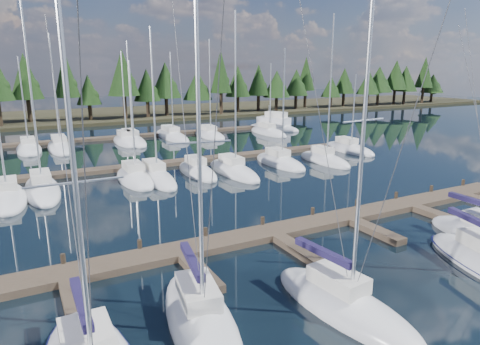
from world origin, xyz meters
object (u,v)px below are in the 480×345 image
main_dock (276,236)px  motor_yacht_right (274,126)px  front_sailboat_2 (201,319)px  front_sailboat_3 (343,305)px

main_dock → motor_yacht_right: bearing=57.9°
main_dock → front_sailboat_2: bearing=-140.8°
front_sailboat_3 → motor_yacht_right: (26.79, 48.04, 0.22)m
main_dock → front_sailboat_3: size_ratio=2.92×
front_sailboat_3 → motor_yacht_right: size_ratio=1.48×
front_sailboat_3 → motor_yacht_right: front_sailboat_3 is taller
front_sailboat_2 → motor_yacht_right: bearing=54.7°
main_dock → front_sailboat_2: front_sailboat_2 is taller
main_dock → motor_yacht_right: motor_yacht_right is taller
front_sailboat_3 → main_dock: bearing=77.7°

